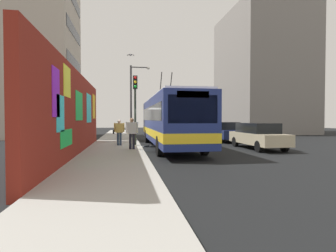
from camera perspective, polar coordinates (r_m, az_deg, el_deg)
name	(u,v)px	position (r m, az deg, el deg)	size (l,w,h in m)	color
ground_plane	(141,147)	(17.16, -5.86, -4.60)	(80.00, 80.00, 0.00)	black
sidewalk_slab	(116,147)	(17.14, -11.23, -4.38)	(48.00, 3.20, 0.15)	#9E9B93
graffiti_wall	(77,114)	(13.75, -19.09, 2.41)	(15.00, 0.32, 4.11)	maroon
building_far_left	(43,55)	(30.44, -25.38, 13.63)	(8.46, 6.13, 16.58)	#B2A899
building_far_right	(262,73)	(38.03, 19.52, 10.68)	(11.86, 9.18, 15.89)	gray
city_bus	(170,120)	(16.81, 0.35, 1.41)	(11.78, 2.54, 5.00)	navy
parked_car_champagne	(258,135)	(17.07, 18.73, -1.89)	(4.74, 1.75, 1.58)	#C6B793
parked_car_navy	(224,131)	(22.22, 11.87, -1.07)	(4.94, 1.89, 1.58)	navy
pedestrian_at_curb	(132,131)	(14.85, -7.78, -1.02)	(0.23, 0.69, 1.73)	#1E1E2D
pedestrian_midblock	(119,130)	(17.10, -10.50, -0.94)	(0.22, 0.74, 1.63)	#2D3F59
traffic_light	(135,99)	(17.18, -7.08, 5.88)	(0.49, 0.28, 4.46)	#2D382D
street_lamp	(133,96)	(24.57, -7.49, 6.41)	(0.44, 1.81, 6.57)	#4C4C51
flying_pigeons	(131,55)	(20.50, -8.07, 14.89)	(0.32, 0.55, 0.14)	gray
curbside_puddle	(149,146)	(17.76, -4.03, -4.38)	(1.09, 1.09, 0.00)	black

